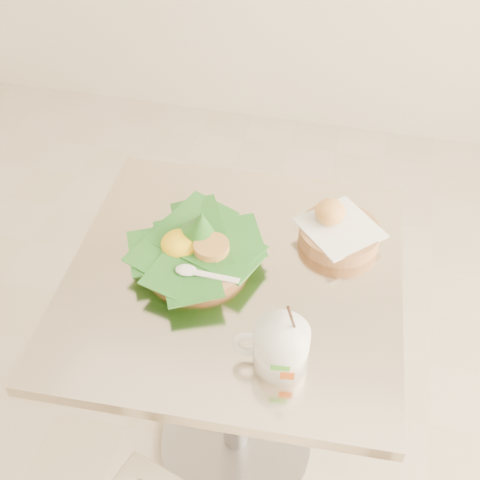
% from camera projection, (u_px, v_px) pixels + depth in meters
% --- Properties ---
extents(floor, '(3.60, 3.60, 0.00)m').
position_uv_depth(floor, '(196.00, 443.00, 1.79)').
color(floor, beige).
rests_on(floor, ground).
extents(cafe_table, '(0.74, 0.74, 0.75)m').
position_uv_depth(cafe_table, '(235.00, 335.00, 1.42)').
color(cafe_table, gray).
rests_on(cafe_table, floor).
extents(rice_basket, '(0.28, 0.28, 0.14)m').
position_uv_depth(rice_basket, '(196.00, 245.00, 1.27)').
color(rice_basket, '#9F6C44').
rests_on(rice_basket, cafe_table).
extents(bread_basket, '(0.21, 0.21, 0.09)m').
position_uv_depth(bread_basket, '(338.00, 230.00, 1.32)').
color(bread_basket, '#9F6C44').
rests_on(bread_basket, cafe_table).
extents(coffee_mug, '(0.14, 0.10, 0.17)m').
position_uv_depth(coffee_mug, '(279.00, 346.00, 1.08)').
color(coffee_mug, white).
rests_on(coffee_mug, cafe_table).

